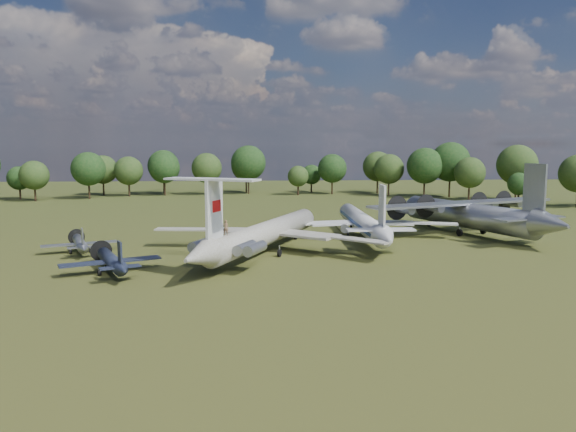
{
  "coord_description": "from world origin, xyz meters",
  "views": [
    {
      "loc": [
        1.25,
        -78.36,
        14.89
      ],
      "look_at": [
        6.62,
        -1.8,
        5.0
      ],
      "focal_mm": 35.0,
      "sensor_mm": 36.0,
      "label": 1
    }
  ],
  "objects_px": {
    "tu104_jet": "(362,226)",
    "an12_transport": "(467,218)",
    "il62_airliner": "(267,237)",
    "small_prop_northwest": "(80,246)",
    "person_on_il62": "(226,228)",
    "small_prop_west": "(112,264)"
  },
  "relations": [
    {
      "from": "il62_airliner",
      "to": "tu104_jet",
      "type": "height_order",
      "value": "il62_airliner"
    },
    {
      "from": "il62_airliner",
      "to": "small_prop_northwest",
      "type": "height_order",
      "value": "il62_airliner"
    },
    {
      "from": "tu104_jet",
      "to": "person_on_il62",
      "type": "xyz_separation_m",
      "value": [
        -20.56,
        -22.18,
        3.25
      ]
    },
    {
      "from": "tu104_jet",
      "to": "person_on_il62",
      "type": "relative_size",
      "value": 22.41
    },
    {
      "from": "tu104_jet",
      "to": "an12_transport",
      "type": "distance_m",
      "value": 18.5
    },
    {
      "from": "person_on_il62",
      "to": "an12_transport",
      "type": "bearing_deg",
      "value": -137.22
    },
    {
      "from": "small_prop_west",
      "to": "person_on_il62",
      "type": "distance_m",
      "value": 13.77
    },
    {
      "from": "person_on_il62",
      "to": "small_prop_northwest",
      "type": "bearing_deg",
      "value": -22.82
    },
    {
      "from": "il62_airliner",
      "to": "tu104_jet",
      "type": "relative_size",
      "value": 1.11
    },
    {
      "from": "small_prop_west",
      "to": "person_on_il62",
      "type": "relative_size",
      "value": 8.64
    },
    {
      "from": "tu104_jet",
      "to": "small_prop_west",
      "type": "bearing_deg",
      "value": -145.81
    },
    {
      "from": "tu104_jet",
      "to": "an12_transport",
      "type": "height_order",
      "value": "an12_transport"
    },
    {
      "from": "small_prop_northwest",
      "to": "person_on_il62",
      "type": "distance_m",
      "value": 24.72
    },
    {
      "from": "il62_airliner",
      "to": "tu104_jet",
      "type": "bearing_deg",
      "value": 59.96
    },
    {
      "from": "small_prop_west",
      "to": "person_on_il62",
      "type": "height_order",
      "value": "person_on_il62"
    },
    {
      "from": "small_prop_northwest",
      "to": "small_prop_west",
      "type": "bearing_deg",
      "value": -81.43
    },
    {
      "from": "tu104_jet",
      "to": "person_on_il62",
      "type": "height_order",
      "value": "person_on_il62"
    },
    {
      "from": "tu104_jet",
      "to": "il62_airliner",
      "type": "bearing_deg",
      "value": -143.54
    },
    {
      "from": "il62_airliner",
      "to": "small_prop_west",
      "type": "distance_m",
      "value": 21.31
    },
    {
      "from": "il62_airliner",
      "to": "person_on_il62",
      "type": "relative_size",
      "value": 24.77
    },
    {
      "from": "an12_transport",
      "to": "small_prop_northwest",
      "type": "distance_m",
      "value": 60.54
    },
    {
      "from": "il62_airliner",
      "to": "an12_transport",
      "type": "xyz_separation_m",
      "value": [
        33.74,
        14.03,
        0.45
      ]
    }
  ]
}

